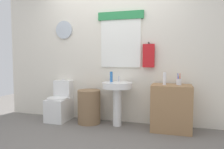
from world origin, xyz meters
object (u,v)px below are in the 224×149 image
object	(u,v)px
pedestal_sink	(117,93)
soap_bottle	(111,77)
wooden_cabinet	(171,108)
lotion_bottle	(165,79)
laundry_hamper	(89,107)
toilet	(60,105)
toothbrush_cup	(179,82)

from	to	relation	value
pedestal_sink	soap_bottle	bearing A→B (deg)	157.38
pedestal_sink	wooden_cabinet	xyz separation A→B (m)	(0.89, 0.00, -0.20)
lotion_bottle	pedestal_sink	bearing A→B (deg)	177.08
laundry_hamper	lotion_bottle	xyz separation A→B (m)	(1.30, -0.04, 0.54)
laundry_hamper	lotion_bottle	size ratio (longest dim) A/B	2.96
soap_bottle	lotion_bottle	xyz separation A→B (m)	(0.90, -0.09, -0.00)
toilet	wooden_cabinet	xyz separation A→B (m)	(2.01, -0.03, 0.08)
pedestal_sink	lotion_bottle	world-z (taller)	lotion_bottle
toilet	soap_bottle	bearing A→B (deg)	1.03
laundry_hamper	lotion_bottle	world-z (taller)	lotion_bottle
soap_bottle	lotion_bottle	bearing A→B (deg)	-5.69
toilet	soap_bottle	xyz separation A→B (m)	(1.00, 0.02, 0.55)
toilet	lotion_bottle	distance (m)	1.98
soap_bottle	pedestal_sink	bearing A→B (deg)	-22.62
toothbrush_cup	soap_bottle	bearing A→B (deg)	178.47
pedestal_sink	wooden_cabinet	size ratio (longest dim) A/B	1.02
toilet	lotion_bottle	size ratio (longest dim) A/B	3.76
laundry_hamper	toilet	bearing A→B (deg)	176.95
wooden_cabinet	soap_bottle	size ratio (longest dim) A/B	4.13
toilet	toothbrush_cup	size ratio (longest dim) A/B	4.09
pedestal_sink	soap_bottle	distance (m)	0.30
toilet	lotion_bottle	xyz separation A→B (m)	(1.91, -0.07, 0.55)
pedestal_sink	wooden_cabinet	world-z (taller)	pedestal_sink
wooden_cabinet	soap_bottle	world-z (taller)	soap_bottle
toilet	laundry_hamper	xyz separation A→B (m)	(0.60, -0.03, 0.01)
pedestal_sink	toilet	bearing A→B (deg)	178.36
laundry_hamper	lotion_bottle	bearing A→B (deg)	-1.76
laundry_hamper	toothbrush_cup	size ratio (longest dim) A/B	3.22
toilet	laundry_hamper	size ratio (longest dim) A/B	1.27
toothbrush_cup	lotion_bottle	bearing A→B (deg)	-164.64
lotion_bottle	toothbrush_cup	xyz separation A→B (m)	(0.22, 0.06, -0.05)
toilet	pedestal_sink	distance (m)	1.16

